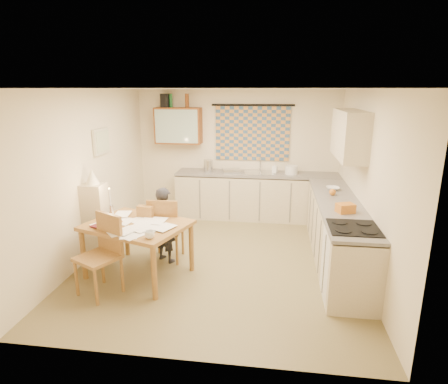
# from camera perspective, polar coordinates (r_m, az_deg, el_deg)

# --- Properties ---
(floor) EXTENTS (4.00, 4.50, 0.02)m
(floor) POSITION_cam_1_polar(r_m,az_deg,el_deg) (5.80, -0.40, -10.16)
(floor) COLOR brown
(floor) RESTS_ON ground
(ceiling) EXTENTS (4.00, 4.50, 0.02)m
(ceiling) POSITION_cam_1_polar(r_m,az_deg,el_deg) (5.23, -0.45, 15.59)
(ceiling) COLOR white
(ceiling) RESTS_ON floor
(wall_back) EXTENTS (4.00, 0.02, 2.50)m
(wall_back) POSITION_cam_1_polar(r_m,az_deg,el_deg) (7.58, 2.02, 5.95)
(wall_back) COLOR beige
(wall_back) RESTS_ON floor
(wall_front) EXTENTS (4.00, 0.02, 2.50)m
(wall_front) POSITION_cam_1_polar(r_m,az_deg,el_deg) (3.26, -6.14, -7.09)
(wall_front) COLOR beige
(wall_front) RESTS_ON floor
(wall_left) EXTENTS (0.02, 4.50, 2.50)m
(wall_left) POSITION_cam_1_polar(r_m,az_deg,el_deg) (6.00, -19.81, 2.52)
(wall_left) COLOR beige
(wall_left) RESTS_ON floor
(wall_right) EXTENTS (0.02, 4.50, 2.50)m
(wall_right) POSITION_cam_1_polar(r_m,az_deg,el_deg) (5.47, 20.89, 1.25)
(wall_right) COLOR beige
(wall_right) RESTS_ON floor
(window_blind) EXTENTS (1.45, 0.03, 1.05)m
(window_blind) POSITION_cam_1_polar(r_m,az_deg,el_deg) (7.46, 4.34, 8.87)
(window_blind) COLOR #34567A
(window_blind) RESTS_ON wall_back
(curtain_rod) EXTENTS (1.60, 0.04, 0.04)m
(curtain_rod) POSITION_cam_1_polar(r_m,az_deg,el_deg) (7.40, 4.42, 13.08)
(curtain_rod) COLOR black
(curtain_rod) RESTS_ON wall_back
(wall_cabinet) EXTENTS (0.90, 0.34, 0.70)m
(wall_cabinet) POSITION_cam_1_polar(r_m,az_deg,el_deg) (7.54, -6.95, 10.01)
(wall_cabinet) COLOR #65310F
(wall_cabinet) RESTS_ON wall_back
(wall_cabinet_glass) EXTENTS (0.84, 0.02, 0.64)m
(wall_cabinet_glass) POSITION_cam_1_polar(r_m,az_deg,el_deg) (7.37, -7.28, 9.88)
(wall_cabinet_glass) COLOR #99B2A5
(wall_cabinet_glass) RESTS_ON wall_back
(upper_cabinet_right) EXTENTS (0.34, 1.30, 0.70)m
(upper_cabinet_right) POSITION_cam_1_polar(r_m,az_deg,el_deg) (5.87, 18.56, 8.32)
(upper_cabinet_right) COLOR tan
(upper_cabinet_right) RESTS_ON wall_right
(framed_print) EXTENTS (0.04, 0.50, 0.40)m
(framed_print) POSITION_cam_1_polar(r_m,az_deg,el_deg) (6.26, -18.19, 7.36)
(framed_print) COLOR beige
(framed_print) RESTS_ON wall_left
(print_canvas) EXTENTS (0.01, 0.42, 0.32)m
(print_canvas) POSITION_cam_1_polar(r_m,az_deg,el_deg) (6.25, -17.98, 7.36)
(print_canvas) COLOR white
(print_canvas) RESTS_ON wall_left
(counter_back) EXTENTS (3.30, 0.62, 0.92)m
(counter_back) POSITION_cam_1_polar(r_m,az_deg,el_deg) (7.42, 5.55, -0.65)
(counter_back) COLOR tan
(counter_back) RESTS_ON floor
(counter_right) EXTENTS (0.62, 2.95, 0.92)m
(counter_right) POSITION_cam_1_polar(r_m,az_deg,el_deg) (5.78, 16.82, -5.96)
(counter_right) COLOR tan
(counter_right) RESTS_ON floor
(stove) EXTENTS (0.60, 0.60, 0.93)m
(stove) POSITION_cam_1_polar(r_m,az_deg,el_deg) (4.83, 18.68, -10.29)
(stove) COLOR white
(stove) RESTS_ON floor
(sink) EXTENTS (0.61, 0.53, 0.10)m
(sink) POSITION_cam_1_polar(r_m,az_deg,el_deg) (7.32, 5.28, 2.59)
(sink) COLOR silver
(sink) RESTS_ON counter_back
(tap) EXTENTS (0.04, 0.04, 0.28)m
(tap) POSITION_cam_1_polar(r_m,az_deg,el_deg) (7.45, 5.57, 4.24)
(tap) COLOR silver
(tap) RESTS_ON counter_back
(dish_rack) EXTENTS (0.41, 0.37, 0.06)m
(dish_rack) POSITION_cam_1_polar(r_m,az_deg,el_deg) (7.34, 1.22, 3.26)
(dish_rack) COLOR silver
(dish_rack) RESTS_ON counter_back
(kettle) EXTENTS (0.22, 0.22, 0.24)m
(kettle) POSITION_cam_1_polar(r_m,az_deg,el_deg) (7.39, -2.40, 4.04)
(kettle) COLOR silver
(kettle) RESTS_ON counter_back
(mixing_bowl) EXTENTS (0.29, 0.29, 0.16)m
(mixing_bowl) POSITION_cam_1_polar(r_m,az_deg,el_deg) (7.29, 10.22, 3.34)
(mixing_bowl) COLOR white
(mixing_bowl) RESTS_ON counter_back
(soap_bottle) EXTENTS (0.15, 0.15, 0.20)m
(soap_bottle) POSITION_cam_1_polar(r_m,az_deg,el_deg) (7.33, 7.77, 3.65)
(soap_bottle) COLOR white
(soap_bottle) RESTS_ON counter_back
(bowl) EXTENTS (0.23, 0.23, 0.05)m
(bowl) POSITION_cam_1_polar(r_m,az_deg,el_deg) (6.29, 16.24, 0.53)
(bowl) COLOR white
(bowl) RESTS_ON counter_right
(orange_bag) EXTENTS (0.26, 0.23, 0.12)m
(orange_bag) POSITION_cam_1_polar(r_m,az_deg,el_deg) (5.18, 18.01, -2.35)
(orange_bag) COLOR #BF6D20
(orange_bag) RESTS_ON counter_right
(fruit_orange) EXTENTS (0.10, 0.10, 0.10)m
(fruit_orange) POSITION_cam_1_polar(r_m,az_deg,el_deg) (5.96, 16.21, -0.02)
(fruit_orange) COLOR #BF6D20
(fruit_orange) RESTS_ON counter_right
(speaker) EXTENTS (0.20, 0.23, 0.26)m
(speaker) POSITION_cam_1_polar(r_m,az_deg,el_deg) (7.58, -9.02, 13.60)
(speaker) COLOR black
(speaker) RESTS_ON wall_cabinet
(bottle_green) EXTENTS (0.09, 0.09, 0.26)m
(bottle_green) POSITION_cam_1_polar(r_m,az_deg,el_deg) (7.54, -8.13, 13.63)
(bottle_green) COLOR #195926
(bottle_green) RESTS_ON wall_cabinet
(bottle_brown) EXTENTS (0.07, 0.07, 0.26)m
(bottle_brown) POSITION_cam_1_polar(r_m,az_deg,el_deg) (7.46, -5.67, 13.69)
(bottle_brown) COLOR #65310F
(bottle_brown) RESTS_ON wall_cabinet
(dining_table) EXTENTS (1.53, 1.34, 0.75)m
(dining_table) POSITION_cam_1_polar(r_m,az_deg,el_deg) (5.31, -12.90, -8.47)
(dining_table) COLOR brown
(dining_table) RESTS_ON floor
(chair_far) EXTENTS (0.45, 0.45, 0.98)m
(chair_far) POSITION_cam_1_polar(r_m,az_deg,el_deg) (5.71, -8.67, -7.32)
(chair_far) COLOR brown
(chair_far) RESTS_ON floor
(chair_near) EXTENTS (0.61, 0.61, 1.01)m
(chair_near) POSITION_cam_1_polar(r_m,az_deg,el_deg) (5.01, -18.33, -11.24)
(chair_near) COLOR brown
(chair_near) RESTS_ON floor
(person) EXTENTS (0.65, 0.63, 1.14)m
(person) POSITION_cam_1_polar(r_m,az_deg,el_deg) (5.59, -9.01, -4.95)
(person) COLOR black
(person) RESTS_ON floor
(shelf_stand) EXTENTS (0.32, 0.30, 1.17)m
(shelf_stand) POSITION_cam_1_polar(r_m,az_deg,el_deg) (5.88, -18.87, -4.38)
(shelf_stand) COLOR tan
(shelf_stand) RESTS_ON floor
(lampshade) EXTENTS (0.20, 0.20, 0.22)m
(lampshade) POSITION_cam_1_polar(r_m,az_deg,el_deg) (5.70, -19.47, 2.23)
(lampshade) COLOR beige
(lampshade) RESTS_ON shelf_stand
(letter_rack) EXTENTS (0.23, 0.13, 0.16)m
(letter_rack) POSITION_cam_1_polar(r_m,az_deg,el_deg) (5.39, -11.93, -2.92)
(letter_rack) COLOR brown
(letter_rack) RESTS_ON dining_table
(mug) EXTENTS (0.23, 0.23, 0.09)m
(mug) POSITION_cam_1_polar(r_m,az_deg,el_deg) (4.63, -11.27, -6.40)
(mug) COLOR white
(mug) RESTS_ON dining_table
(magazine) EXTENTS (0.37, 0.39, 0.02)m
(magazine) POSITION_cam_1_polar(r_m,az_deg,el_deg) (5.28, -18.80, -4.61)
(magazine) COLOR maroon
(magazine) RESTS_ON dining_table
(book) EXTENTS (0.45, 0.45, 0.02)m
(book) POSITION_cam_1_polar(r_m,az_deg,el_deg) (5.37, -17.39, -4.17)
(book) COLOR #BF6D20
(book) RESTS_ON dining_table
(orange_box) EXTENTS (0.14, 0.13, 0.04)m
(orange_box) POSITION_cam_1_polar(r_m,az_deg,el_deg) (5.13, -17.63, -4.97)
(orange_box) COLOR #BF6D20
(orange_box) RESTS_ON dining_table
(eyeglasses) EXTENTS (0.13, 0.04, 0.02)m
(eyeglasses) POSITION_cam_1_polar(r_m,az_deg,el_deg) (4.88, -13.71, -5.91)
(eyeglasses) COLOR black
(eyeglasses) RESTS_ON dining_table
(candle_holder) EXTENTS (0.07, 0.07, 0.18)m
(candle_holder) POSITION_cam_1_polar(r_m,az_deg,el_deg) (5.49, -16.79, -2.81)
(candle_holder) COLOR silver
(candle_holder) RESTS_ON dining_table
(candle) EXTENTS (0.03, 0.03, 0.22)m
(candle) POSITION_cam_1_polar(r_m,az_deg,el_deg) (5.46, -17.03, -0.74)
(candle) COLOR white
(candle) RESTS_ON dining_table
(candle_flame) EXTENTS (0.02, 0.02, 0.02)m
(candle_flame) POSITION_cam_1_polar(r_m,az_deg,el_deg) (5.42, -17.10, 0.49)
(candle_flame) COLOR #FFCC66
(candle_flame) RESTS_ON dining_table
(papers) EXTENTS (1.18, 1.06, 0.02)m
(papers) POSITION_cam_1_polar(r_m,az_deg,el_deg) (5.07, -13.29, -5.02)
(papers) COLOR white
(papers) RESTS_ON dining_table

